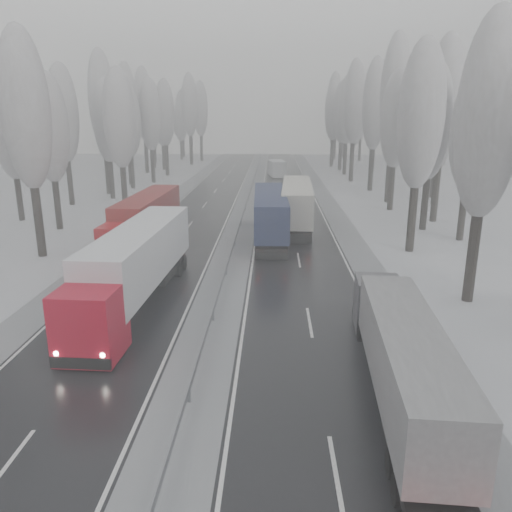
# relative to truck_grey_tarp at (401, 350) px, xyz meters

# --- Properties ---
(ground) EXTENTS (260.00, 260.00, 0.00)m
(ground) POSITION_rel_truck_grey_tarp_xyz_m (-8.19, -4.55, -2.11)
(ground) COLOR silver
(ground) RESTS_ON ground
(carriageway_right) EXTENTS (7.50, 200.00, 0.03)m
(carriageway_right) POSITION_rel_truck_grey_tarp_xyz_m (-2.94, 25.45, -2.10)
(carriageway_right) COLOR black
(carriageway_right) RESTS_ON ground
(carriageway_left) EXTENTS (7.50, 200.00, 0.03)m
(carriageway_left) POSITION_rel_truck_grey_tarp_xyz_m (-13.44, 25.45, -2.10)
(carriageway_left) COLOR black
(carriageway_left) RESTS_ON ground
(median_slush) EXTENTS (3.00, 200.00, 0.04)m
(median_slush) POSITION_rel_truck_grey_tarp_xyz_m (-8.19, 25.45, -2.09)
(median_slush) COLOR gray
(median_slush) RESTS_ON ground
(shoulder_right) EXTENTS (2.40, 200.00, 0.04)m
(shoulder_right) POSITION_rel_truck_grey_tarp_xyz_m (2.01, 25.45, -2.09)
(shoulder_right) COLOR gray
(shoulder_right) RESTS_ON ground
(shoulder_left) EXTENTS (2.40, 200.00, 0.04)m
(shoulder_left) POSITION_rel_truck_grey_tarp_xyz_m (-18.39, 25.45, -2.09)
(shoulder_left) COLOR gray
(shoulder_left) RESTS_ON ground
(median_guardrail) EXTENTS (0.12, 200.00, 0.76)m
(median_guardrail) POSITION_rel_truck_grey_tarp_xyz_m (-8.19, 25.44, -1.52)
(median_guardrail) COLOR slate
(median_guardrail) RESTS_ON ground
(tree_16) EXTENTS (3.60, 3.60, 16.53)m
(tree_16) POSITION_rel_truck_grey_tarp_xyz_m (6.84, 11.12, 8.55)
(tree_16) COLOR black
(tree_16) RESTS_ON ground
(tree_18) EXTENTS (3.60, 3.60, 16.58)m
(tree_18) POSITION_rel_truck_grey_tarp_xyz_m (6.31, 22.49, 8.59)
(tree_18) COLOR black
(tree_18) RESTS_ON ground
(tree_19) EXTENTS (3.60, 3.60, 14.57)m
(tree_19) POSITION_rel_truck_grey_tarp_xyz_m (11.83, 26.49, 7.30)
(tree_19) COLOR black
(tree_19) RESTS_ON ground
(tree_20) EXTENTS (3.60, 3.60, 15.71)m
(tree_20) POSITION_rel_truck_grey_tarp_xyz_m (9.70, 30.62, 8.03)
(tree_20) COLOR black
(tree_20) RESTS_ON ground
(tree_21) EXTENTS (3.60, 3.60, 18.62)m
(tree_21) POSITION_rel_truck_grey_tarp_xyz_m (11.93, 34.62, 9.89)
(tree_21) COLOR black
(tree_21) RESTS_ON ground
(tree_22) EXTENTS (3.60, 3.60, 15.86)m
(tree_22) POSITION_rel_truck_grey_tarp_xyz_m (8.83, 41.06, 8.13)
(tree_22) COLOR black
(tree_22) RESTS_ON ground
(tree_23) EXTENTS (3.60, 3.60, 13.55)m
(tree_23) POSITION_rel_truck_grey_tarp_xyz_m (15.11, 45.06, 6.65)
(tree_23) COLOR black
(tree_23) RESTS_ON ground
(tree_24) EXTENTS (3.60, 3.60, 20.49)m
(tree_24) POSITION_rel_truck_grey_tarp_xyz_m (9.70, 46.47, 11.07)
(tree_24) COLOR black
(tree_24) RESTS_ON ground
(tree_25) EXTENTS (3.60, 3.60, 19.44)m
(tree_25) POSITION_rel_truck_grey_tarp_xyz_m (16.62, 50.47, 10.41)
(tree_25) COLOR black
(tree_25) RESTS_ON ground
(tree_26) EXTENTS (3.60, 3.60, 18.78)m
(tree_26) POSITION_rel_truck_grey_tarp_xyz_m (9.37, 56.73, 9.99)
(tree_26) COLOR black
(tree_26) RESTS_ON ground
(tree_27) EXTENTS (3.60, 3.60, 17.62)m
(tree_27) POSITION_rel_truck_grey_tarp_xyz_m (16.52, 60.73, 9.25)
(tree_27) COLOR black
(tree_27) RESTS_ON ground
(tree_28) EXTENTS (3.60, 3.60, 19.62)m
(tree_28) POSITION_rel_truck_grey_tarp_xyz_m (8.15, 67.41, 10.52)
(tree_28) COLOR black
(tree_28) RESTS_ON ground
(tree_29) EXTENTS (3.60, 3.60, 18.11)m
(tree_29) POSITION_rel_truck_grey_tarp_xyz_m (15.52, 71.41, 9.56)
(tree_29) COLOR black
(tree_29) RESTS_ON ground
(tree_30) EXTENTS (3.60, 3.60, 17.86)m
(tree_30) POSITION_rel_truck_grey_tarp_xyz_m (8.37, 77.16, 9.40)
(tree_30) COLOR black
(tree_30) RESTS_ON ground
(tree_31) EXTENTS (3.60, 3.60, 18.58)m
(tree_31) POSITION_rel_truck_grey_tarp_xyz_m (14.28, 81.16, 9.86)
(tree_31) COLOR black
(tree_31) RESTS_ON ground
(tree_32) EXTENTS (3.60, 3.60, 17.33)m
(tree_32) POSITION_rel_truck_grey_tarp_xyz_m (8.44, 84.67, 9.07)
(tree_32) COLOR black
(tree_32) RESTS_ON ground
(tree_33) EXTENTS (3.60, 3.60, 14.33)m
(tree_33) POSITION_rel_truck_grey_tarp_xyz_m (11.57, 88.67, 7.15)
(tree_33) COLOR black
(tree_33) RESTS_ON ground
(tree_34) EXTENTS (3.60, 3.60, 17.63)m
(tree_34) POSITION_rel_truck_grey_tarp_xyz_m (7.54, 91.77, 9.26)
(tree_34) COLOR black
(tree_34) RESTS_ON ground
(tree_35) EXTENTS (3.60, 3.60, 18.25)m
(tree_35) POSITION_rel_truck_grey_tarp_xyz_m (16.75, 95.77, 9.65)
(tree_35) COLOR black
(tree_35) RESTS_ON ground
(tree_36) EXTENTS (3.60, 3.60, 20.23)m
(tree_36) POSITION_rel_truck_grey_tarp_xyz_m (8.84, 101.61, 10.91)
(tree_36) COLOR black
(tree_36) RESTS_ON ground
(tree_37) EXTENTS (3.60, 3.60, 16.37)m
(tree_37) POSITION_rel_truck_grey_tarp_xyz_m (15.83, 105.61, 8.45)
(tree_37) COLOR black
(tree_37) RESTS_ON ground
(tree_38) EXTENTS (3.60, 3.60, 17.97)m
(tree_38) POSITION_rel_truck_grey_tarp_xyz_m (10.54, 112.18, 9.47)
(tree_38) COLOR black
(tree_38) RESTS_ON ground
(tree_39) EXTENTS (3.60, 3.60, 16.19)m
(tree_39) POSITION_rel_truck_grey_tarp_xyz_m (13.35, 116.18, 8.34)
(tree_39) COLOR black
(tree_39) RESTS_ON ground
(tree_58) EXTENTS (3.60, 3.60, 17.21)m
(tree_58) POSITION_rel_truck_grey_tarp_xyz_m (-23.32, 20.02, 8.99)
(tree_58) COLOR black
(tree_58) RESTS_ON ground
(tree_60) EXTENTS (3.60, 3.60, 14.84)m
(tree_60) POSITION_rel_truck_grey_tarp_xyz_m (-25.94, 29.65, 7.48)
(tree_60) COLOR black
(tree_60) RESTS_ON ground
(tree_61) EXTENTS (3.60, 3.60, 13.95)m
(tree_61) POSITION_rel_truck_grey_tarp_xyz_m (-31.71, 33.65, 6.90)
(tree_61) COLOR black
(tree_61) RESTS_ON ground
(tree_62) EXTENTS (3.60, 3.60, 16.04)m
(tree_62) POSITION_rel_truck_grey_tarp_xyz_m (-22.14, 39.18, 8.24)
(tree_62) COLOR black
(tree_62) RESTS_ON ground
(tree_63) EXTENTS (3.60, 3.60, 16.88)m
(tree_63) POSITION_rel_truck_grey_tarp_xyz_m (-30.04, 43.18, 8.78)
(tree_63) COLOR black
(tree_63) RESTS_ON ground
(tree_64) EXTENTS (3.60, 3.60, 15.42)m
(tree_64) POSITION_rel_truck_grey_tarp_xyz_m (-26.46, 48.17, 7.84)
(tree_64) COLOR black
(tree_64) RESTS_ON ground
(tree_65) EXTENTS (3.60, 3.60, 19.48)m
(tree_65) POSITION_rel_truck_grey_tarp_xyz_m (-28.25, 52.17, 10.43)
(tree_65) COLOR black
(tree_65) RESTS_ON ground
(tree_66) EXTENTS (3.60, 3.60, 15.23)m
(tree_66) POSITION_rel_truck_grey_tarp_xyz_m (-26.35, 57.80, 7.72)
(tree_66) COLOR black
(tree_66) RESTS_ON ground
(tree_67) EXTENTS (3.60, 3.60, 17.09)m
(tree_67) POSITION_rel_truck_grey_tarp_xyz_m (-27.74, 61.80, 8.92)
(tree_67) COLOR black
(tree_67) RESTS_ON ground
(tree_68) EXTENTS (3.60, 3.60, 16.65)m
(tree_68) POSITION_rel_truck_grey_tarp_xyz_m (-24.77, 64.57, 8.63)
(tree_68) COLOR black
(tree_68) RESTS_ON ground
(tree_69) EXTENTS (3.60, 3.60, 19.35)m
(tree_69) POSITION_rel_truck_grey_tarp_xyz_m (-29.61, 68.57, 10.35)
(tree_69) COLOR black
(tree_69) RESTS_ON ground
(tree_70) EXTENTS (3.60, 3.60, 17.09)m
(tree_70) POSITION_rel_truck_grey_tarp_xyz_m (-24.52, 74.64, 8.91)
(tree_70) COLOR black
(tree_70) RESTS_ON ground
(tree_71) EXTENTS (3.60, 3.60, 19.61)m
(tree_71) POSITION_rel_truck_grey_tarp_xyz_m (-29.28, 78.64, 10.51)
(tree_71) COLOR black
(tree_71) RESTS_ON ground
(tree_72) EXTENTS (3.60, 3.60, 15.11)m
(tree_72) POSITION_rel_truck_grey_tarp_xyz_m (-27.12, 83.99, 7.65)
(tree_72) COLOR black
(tree_72) RESTS_ON ground
(tree_73) EXTENTS (3.60, 3.60, 17.22)m
(tree_73) POSITION_rel_truck_grey_tarp_xyz_m (-30.01, 87.99, 8.99)
(tree_73) COLOR black
(tree_73) RESTS_ON ground
(tree_74) EXTENTS (3.60, 3.60, 19.68)m
(tree_74) POSITION_rel_truck_grey_tarp_xyz_m (-23.27, 94.78, 10.56)
(tree_74) COLOR black
(tree_74) RESTS_ON ground
(tree_75) EXTENTS (3.60, 3.60, 18.60)m
(tree_75) POSITION_rel_truck_grey_tarp_xyz_m (-32.39, 98.78, 9.87)
(tree_75) COLOR black
(tree_75) RESTS_ON ground
(tree_76) EXTENTS (3.60, 3.60, 18.55)m
(tree_76) POSITION_rel_truck_grey_tarp_xyz_m (-22.24, 104.17, 9.84)
(tree_76) COLOR black
(tree_76) RESTS_ON ground
(tree_77) EXTENTS (3.60, 3.60, 14.32)m
(tree_77) POSITION_rel_truck_grey_tarp_xyz_m (-27.86, 108.17, 7.15)
(tree_77) COLOR black
(tree_77) RESTS_ON ground
(tree_78) EXTENTS (3.60, 3.60, 19.55)m
(tree_78) POSITION_rel_truck_grey_tarp_xyz_m (-25.75, 110.76, 10.48)
(tree_78) COLOR black
(tree_78) RESTS_ON ground
(tree_79) EXTENTS (3.60, 3.60, 17.07)m
(tree_79) POSITION_rel_truck_grey_tarp_xyz_m (-28.53, 114.76, 8.90)
(tree_79) COLOR black
(tree_79) RESTS_ON ground
(truck_grey_tarp) EXTENTS (3.16, 14.22, 3.62)m
(truck_grey_tarp) POSITION_rel_truck_grey_tarp_xyz_m (0.00, 0.00, 0.00)
(truck_grey_tarp) COLOR #49494E
(truck_grey_tarp) RESTS_ON ground
(truck_blue_box) EXTENTS (3.11, 16.90, 4.32)m
(truck_blue_box) POSITION_rel_truck_grey_tarp_xyz_m (-5.26, 26.35, 0.41)
(truck_blue_box) COLOR navy
(truck_blue_box) RESTS_ON ground
(truck_cream_box) EXTENTS (3.38, 17.35, 4.43)m
(truck_cream_box) POSITION_rel_truck_grey_tarp_xyz_m (-2.63, 31.36, 0.47)
(truck_cream_box) COLOR #B7B5A2
(truck_cream_box) RESTS_ON ground
(box_truck_distant) EXTENTS (3.43, 8.05, 2.91)m
(box_truck_distant) POSITION_rel_truck_grey_tarp_xyz_m (-4.41, 73.26, -0.63)
(box_truck_distant) COLOR #AAACB1
(box_truck_distant) RESTS_ON ground
(truck_red_white) EXTENTS (3.51, 17.46, 4.45)m
(truck_red_white) POSITION_rel_truck_grey_tarp_xyz_m (-12.91, 9.65, 0.48)
(truck_red_white) COLOR #B1091F
(truck_red_white) RESTS_ON ground
(truck_red_red) EXTENTS (3.17, 16.33, 4.17)m
(truck_red_red) POSITION_rel_truck_grey_tarp_xyz_m (-15.86, 23.66, 0.32)
(truck_red_red) COLOR #AF0A0F
(truck_red_red) RESTS_ON ground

